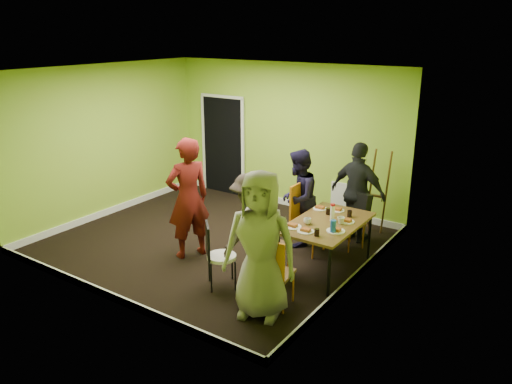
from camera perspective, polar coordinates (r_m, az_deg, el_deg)
ground at (r=8.40m, az=-4.77°, el=-5.67°), size 5.00×5.00×0.00m
room_walls at (r=8.09m, az=-4.89°, el=0.88°), size 5.04×4.54×2.82m
dining_table at (r=7.26m, az=8.10°, el=-3.78°), size 0.90×1.50×0.75m
chair_left_far at (r=7.87m, az=5.46°, el=-2.53°), size 0.46×0.45×1.09m
chair_left_near at (r=7.14m, az=1.37°, el=-5.30°), size 0.44×0.44×0.96m
chair_back_end at (r=8.17m, az=11.61°, el=-1.87°), size 0.51×0.54×0.90m
chair_front_end at (r=6.28m, az=2.06°, el=-8.82°), size 0.45×0.45×0.96m
chair_bentwood at (r=6.81m, az=-4.51°, el=-6.88°), size 0.51×0.51×0.92m
easel at (r=8.53m, az=13.21°, el=-0.16°), size 0.62×0.59×1.56m
plate_near_left at (r=7.72m, az=7.33°, el=-1.90°), size 0.22×0.22×0.01m
plate_near_right at (r=7.00m, az=4.18°, el=-3.96°), size 0.25×0.25×0.01m
plate_far_back at (r=7.69m, az=9.25°, el=-2.08°), size 0.22×0.22×0.01m
plate_far_front at (r=6.85m, az=5.69°, el=-4.49°), size 0.24×0.24×0.01m
plate_wall_back at (r=7.27m, az=10.31°, el=-3.35°), size 0.23×0.23×0.01m
plate_wall_front at (r=6.92m, az=9.10°, el=-4.41°), size 0.26×0.26×0.01m
thermos at (r=7.23m, az=8.73°, el=-2.43°), size 0.06×0.06×0.23m
blue_bottle at (r=6.84m, az=8.80°, el=-3.91°), size 0.08×0.08×0.18m
orange_bottle at (r=7.39m, az=8.77°, el=-2.64°), size 0.03×0.03×0.07m
glass_mid at (r=7.50m, az=8.23°, el=-2.19°), size 0.07×0.07×0.10m
glass_back at (r=7.46m, az=10.64°, el=-2.45°), size 0.07×0.07×0.10m
glass_front at (r=6.72m, az=6.97°, el=-4.59°), size 0.07×0.07×0.10m
cup_a at (r=7.11m, az=5.90°, el=-3.32°), size 0.11×0.11×0.09m
cup_b at (r=7.18m, az=9.68°, el=-3.21°), size 0.11×0.11×0.10m
person_standing at (r=7.61m, az=-7.76°, el=-0.73°), size 0.70×0.81×1.88m
person_left_far at (r=8.04m, az=4.84°, el=-0.69°), size 0.75×0.88×1.59m
person_left_near at (r=6.90m, az=-0.59°, el=-4.05°), size 0.65×1.04×1.55m
person_back_end at (r=8.30m, az=11.56°, el=-0.09°), size 1.03×0.54×1.67m
person_front_end at (r=5.99m, az=0.49°, el=-6.10°), size 1.04×0.82×1.85m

